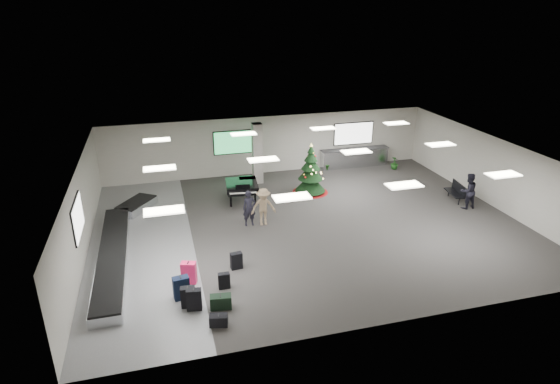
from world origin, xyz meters
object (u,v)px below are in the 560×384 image
object	(u,v)px
pink_suitcase	(189,273)
traveler_b	(263,207)
christmas_tree	(310,176)
bench	(456,191)
traveler_bench	(468,191)
potted_plant_right	(395,163)
grand_piano	(242,186)
service_counter	(354,157)
baggage_carousel	(118,244)
traveler_a	(249,208)
potted_plant_left	(327,163)

from	to	relation	value
pink_suitcase	traveler_b	size ratio (longest dim) A/B	0.48
christmas_tree	bench	size ratio (longest dim) A/B	1.80
christmas_tree	bench	world-z (taller)	christmas_tree
pink_suitcase	traveler_bench	size ratio (longest dim) A/B	0.47
potted_plant_right	grand_piano	bearing A→B (deg)	-166.44
bench	potted_plant_right	size ratio (longest dim) A/B	1.92
service_counter	christmas_tree	xyz separation A→B (m)	(-3.75, -3.12, 0.34)
bench	traveler_b	size ratio (longest dim) A/B	0.86
pink_suitcase	traveler_b	xyz separation A→B (m)	(3.51, 3.75, 0.44)
baggage_carousel	traveler_bench	distance (m)	15.48
grand_piano	potted_plant_right	world-z (taller)	grand_piano
pink_suitcase	christmas_tree	distance (m)	9.46
service_counter	traveler_a	size ratio (longest dim) A/B	2.57
traveler_bench	potted_plant_right	world-z (taller)	traveler_bench
service_counter	traveler_a	distance (m)	9.60
baggage_carousel	potted_plant_left	world-z (taller)	potted_plant_left
baggage_carousel	traveler_a	xyz separation A→B (m)	(5.36, 0.73, 0.57)
baggage_carousel	grand_piano	distance (m)	6.54
traveler_a	traveler_b	size ratio (longest dim) A/B	0.95
service_counter	traveler_bench	size ratio (longest dim) A/B	2.37
potted_plant_right	potted_plant_left	bearing A→B (deg)	166.32
service_counter	bench	world-z (taller)	service_counter
christmas_tree	potted_plant_right	bearing A→B (deg)	19.47
potted_plant_left	pink_suitcase	bearing A→B (deg)	-131.75
bench	traveler_bench	world-z (taller)	traveler_bench
pink_suitcase	potted_plant_right	distance (m)	15.21
baggage_carousel	grand_piano	world-z (taller)	grand_piano
service_counter	traveler_a	world-z (taller)	traveler_a
bench	traveler_bench	xyz separation A→B (m)	(-0.08, -0.94, 0.36)
christmas_tree	potted_plant_right	world-z (taller)	christmas_tree
service_counter	potted_plant_right	distance (m)	2.31
pink_suitcase	potted_plant_right	world-z (taller)	pink_suitcase
service_counter	potted_plant_left	distance (m)	1.76
service_counter	pink_suitcase	xyz separation A→B (m)	(-10.39, -9.84, -0.15)
traveler_b	baggage_carousel	bearing A→B (deg)	-170.82
grand_piano	bench	distance (m)	10.34
grand_piano	potted_plant_left	size ratio (longest dim) A/B	2.65
bench	potted_plant_left	bearing A→B (deg)	136.65
baggage_carousel	christmas_tree	world-z (taller)	christmas_tree
service_counter	bench	xyz separation A→B (m)	(2.71, -5.96, -0.05)
pink_suitcase	christmas_tree	bearing A→B (deg)	63.41
traveler_a	bench	bearing A→B (deg)	-1.84
christmas_tree	pink_suitcase	bearing A→B (deg)	-134.64
grand_piano	traveler_b	xyz separation A→B (m)	(0.40, -2.77, 0.06)
bench	traveler_bench	bearing A→B (deg)	-85.59
grand_piano	traveler_bench	distance (m)	10.54
traveler_b	traveler_bench	xyz separation A→B (m)	(9.52, -0.80, 0.03)
traveler_a	potted_plant_left	size ratio (longest dim) A/B	2.04
traveler_b	traveler_bench	bearing A→B (deg)	-1.78
potted_plant_right	bench	bearing A→B (deg)	-82.22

